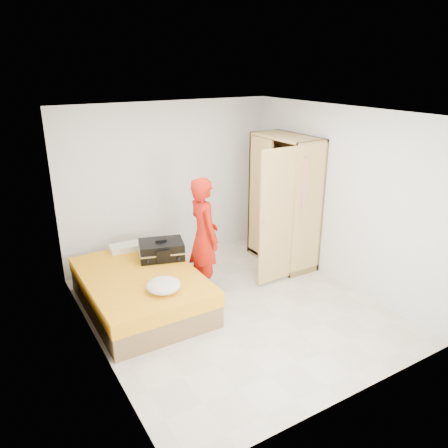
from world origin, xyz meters
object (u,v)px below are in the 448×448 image
wardrobe (283,205)px  round_cushion (164,286)px  bed (141,290)px  person (204,236)px  suitcase (161,250)px

wardrobe → round_cushion: (-2.42, -0.76, -0.42)m
bed → wardrobe: size_ratio=0.96×
bed → person: (0.95, -0.04, 0.60)m
wardrobe → person: (-1.55, -0.20, -0.15)m
wardrobe → round_cushion: bearing=-162.5°
wardrobe → suitcase: (-2.05, 0.17, -0.38)m
wardrobe → person: size_ratio=1.23×
wardrobe → bed: bearing=-176.3°
person → round_cushion: bearing=126.3°
suitcase → wardrobe: bearing=11.9°
wardrobe → suitcase: bearing=175.3°
bed → round_cushion: round_cushion is taller
person → suitcase: bearing=57.2°
suitcase → round_cushion: (-0.37, -0.93, -0.04)m
bed → round_cushion: 0.69m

